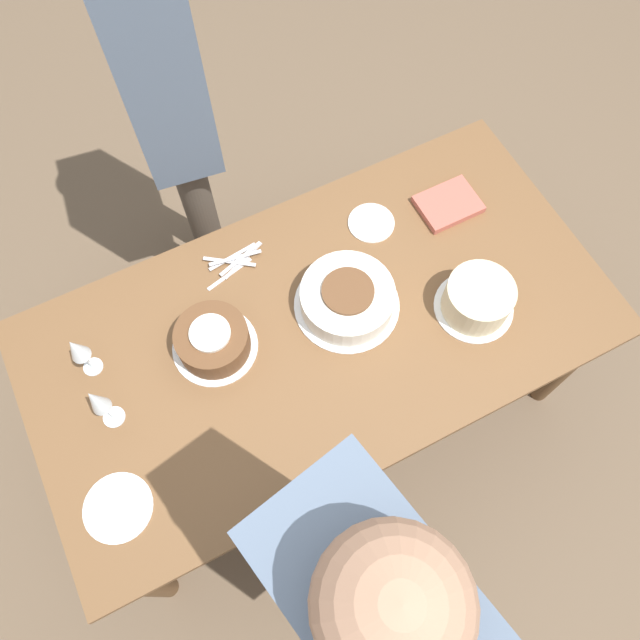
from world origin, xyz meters
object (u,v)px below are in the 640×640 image
at_px(cake_center_white, 347,299).
at_px(wine_glass_near, 77,350).
at_px(person_cutting, 161,83).
at_px(wine_glass_far, 97,401).
at_px(cake_front_chocolate, 213,340).
at_px(cake_back_decorated, 478,299).
at_px(person_watching, 361,604).

distance_m(cake_center_white, wine_glass_near, 0.78).
bearing_deg(person_cutting, cake_center_white, 25.16).
height_order(cake_center_white, wine_glass_far, wine_glass_far).
bearing_deg(wine_glass_far, cake_center_white, -179.05).
height_order(cake_front_chocolate, cake_back_decorated, cake_back_decorated).
height_order(wine_glass_near, person_cutting, person_cutting).
xyz_separation_m(wine_glass_near, person_watching, (-0.38, 0.91, 0.21)).
relative_size(wine_glass_far, person_cutting, 0.13).
relative_size(person_cutting, person_watching, 1.00).
relative_size(cake_front_chocolate, wine_glass_far, 1.15).
bearing_deg(cake_center_white, wine_glass_near, -11.88).
relative_size(wine_glass_near, wine_glass_far, 0.87).
distance_m(cake_back_decorated, person_cutting, 1.14).
distance_m(cake_center_white, cake_front_chocolate, 0.42).
distance_m(wine_glass_near, person_watching, 1.01).
xyz_separation_m(cake_center_white, person_cutting, (0.24, -0.75, 0.30)).
bearing_deg(cake_back_decorated, wine_glass_far, -8.87).
bearing_deg(wine_glass_near, cake_front_chocolate, 163.33).
bearing_deg(cake_center_white, wine_glass_far, 0.95).
bearing_deg(cake_back_decorated, cake_center_white, -28.21).
bearing_deg(person_watching, wine_glass_near, 11.57).
relative_size(cake_front_chocolate, wine_glass_near, 1.31).
xyz_separation_m(cake_front_chocolate, cake_back_decorated, (-0.76, 0.24, 0.01)).
bearing_deg(person_cutting, cake_front_chocolate, -6.91).
height_order(person_cutting, person_watching, person_cutting).
relative_size(wine_glass_far, person_watching, 0.13).
bearing_deg(wine_glass_near, cake_center_white, 168.12).
height_order(wine_glass_far, person_watching, person_watching).
xyz_separation_m(wine_glass_near, person_cutting, (-0.52, -0.59, 0.21)).
xyz_separation_m(cake_back_decorated, person_watching, (0.72, 0.56, 0.29)).
height_order(cake_front_chocolate, person_watching, person_watching).
xyz_separation_m(cake_front_chocolate, person_watching, (-0.04, 0.80, 0.30)).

